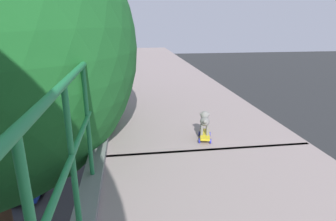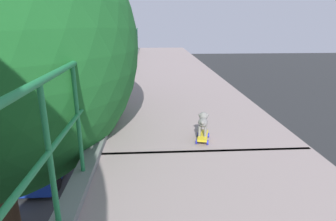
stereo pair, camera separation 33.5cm
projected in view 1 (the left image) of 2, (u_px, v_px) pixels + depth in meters
name	position (u px, v px, depth m)	size (l,w,h in m)	color
green_railing	(77.00, 205.00, 2.11)	(0.20, 32.20, 1.27)	slate
car_blue_fifth	(27.00, 168.00, 12.09)	(1.82, 3.91, 1.54)	navy
city_bus	(51.00, 69.00, 29.59)	(2.72, 10.46, 3.44)	#AF1C11
toy_skateboard	(205.00, 135.00, 4.04)	(0.25, 0.43, 0.09)	gold
small_dog	(205.00, 120.00, 4.03)	(0.19, 0.32, 0.30)	slate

